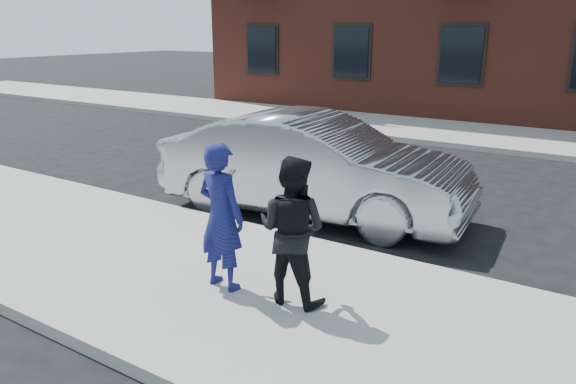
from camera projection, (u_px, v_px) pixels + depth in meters
The scene contains 8 objects.
ground at pixel (154, 260), 7.63m from camera, with size 100.00×100.00×0.00m, color black.
near_sidewalk at pixel (139, 261), 7.41m from camera, with size 50.00×3.50×0.15m, color gray.
near_curb at pixel (226, 223), 8.85m from camera, with size 50.00×0.10×0.15m, color #999691.
far_sidewalk at pixel (434, 131), 16.63m from camera, with size 50.00×3.50×0.15m, color gray.
far_curb at pixel (412, 141), 15.19m from camera, with size 50.00×0.10×0.15m, color #999691.
silver_sedan at pixel (313, 166), 9.22m from camera, with size 1.79×5.13×1.69m, color #999BA3.
man_hoodie at pixel (221, 217), 6.30m from camera, with size 0.65×0.52×1.70m.
man_peacoat at pixel (292, 230), 5.98m from camera, with size 0.84×0.68×1.63m.
Camera 1 is at (5.40, -4.89, 3.05)m, focal length 35.00 mm.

